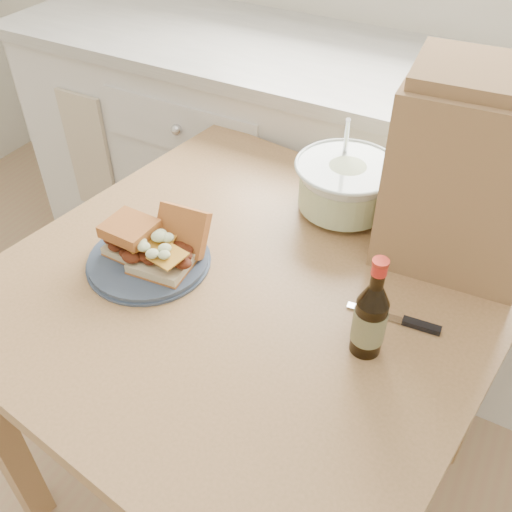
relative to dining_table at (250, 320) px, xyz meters
The scene contains 9 objects.
cabinet_run 0.86m from the dining_table, 93.16° to the left, with size 2.50×0.64×0.94m.
dining_table is the anchor object (origin of this frame).
plate 0.25m from the dining_table, 165.08° to the right, with size 0.25×0.25×0.02m, color #3C4A61.
sandwich_left 0.31m from the dining_table, 167.72° to the right, with size 0.10×0.09×0.07m.
sandwich_right 0.24m from the dining_table, 166.74° to the right, with size 0.12×0.17×0.10m.
coleslaw_bowl 0.37m from the dining_table, 77.08° to the left, with size 0.24×0.24×0.24m.
beer_bottle 0.34m from the dining_table, 11.92° to the right, with size 0.06×0.06×0.21m.
knife 0.34m from the dining_table, ahead, with size 0.18×0.03×0.01m.
paper_bag 0.52m from the dining_table, 38.72° to the left, with size 0.29×0.19×0.38m, color #A57450.
Camera 1 is at (0.46, 0.14, 1.59)m, focal length 40.00 mm.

